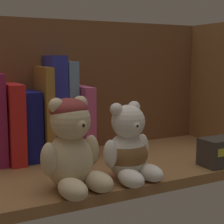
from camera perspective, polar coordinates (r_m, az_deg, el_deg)
The scene contains 10 objects.
shelf_board at distance 76.99cm, azimuth -1.25°, elevation -9.01°, with size 69.65×29.62×2.00cm, color olive.
shelf_back_panel at distance 87.82cm, azimuth -5.74°, elevation 3.49°, with size 72.05×1.20×33.08cm, color brown.
book_5 at distance 81.12cm, azimuth -15.65°, elevation -1.55°, with size 3.21×14.22×16.90cm, color red.
book_6 at distance 82.09cm, azimuth -13.10°, elevation -1.96°, with size 3.53×11.83×15.13cm, color navy.
book_7 at distance 82.45cm, azimuth -11.11°, elevation -0.02°, with size 1.88×14.35×20.35cm, color #A37631.
book_8 at distance 83.16cm, azimuth -9.16°, elevation 0.95°, with size 3.45×10.07×22.78cm, color #292FAC.
book_9 at distance 84.30cm, azimuth -7.06°, elevation 0.66°, with size 2.36×9.32×21.48cm, color #7097BC.
book_10 at distance 85.72cm, azimuth -5.30°, elevation -1.09°, with size 2.47×14.90×15.84cm, color #CE518D.
teddy_bear_larger at distance 61.22cm, azimuth -6.38°, elevation -5.43°, with size 12.07×12.40×15.85cm.
teddy_bear_smaller at distance 66.49cm, azimuth 2.42°, elevation -5.91°, with size 10.82×11.49×14.36cm.
Camera 1 is at (-32.37, -65.86, 24.30)cm, focal length 57.77 mm.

